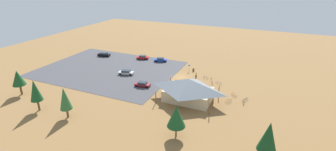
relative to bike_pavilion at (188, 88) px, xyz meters
name	(u,v)px	position (x,y,z in m)	size (l,w,h in m)	color
ground	(180,77)	(6.75, -12.60, -3.12)	(160.00, 160.00, 0.00)	olive
parking_lot_asphalt	(109,69)	(30.35, -9.58, -3.10)	(42.90, 32.64, 0.05)	#424247
bike_pavilion	(188,88)	(0.00, 0.00, 0.00)	(13.32, 9.37, 5.63)	#C6B28E
trash_bin	(193,70)	(4.67, -18.77, -2.67)	(0.60, 0.60, 0.90)	brown
lot_sign	(189,67)	(5.99, -18.33, -1.71)	(0.56, 0.08, 2.20)	#99999E
pine_mideast	(176,116)	(-2.65, 14.47, 1.27)	(3.46, 3.46, 6.50)	brown
pine_far_west	(18,78)	(39.88, 14.15, 1.40)	(3.17, 3.17, 6.49)	brown
pine_far_east	(65,99)	(21.04, 17.58, 1.36)	(2.54, 2.54, 6.97)	brown
pine_midwest	(35,91)	(29.16, 17.93, 1.78)	(2.60, 2.60, 7.37)	brown
pine_center	(268,137)	(-18.25, 15.52, 2.19)	(2.99, 2.99, 7.88)	brown
bicycle_orange_yard_left	(243,102)	(-12.65, -3.47, -2.73)	(0.71, 1.74, 0.87)	black
bicycle_blue_by_bin	(246,99)	(-13.00, -5.17, -2.76)	(0.89, 1.41, 0.83)	black
bicycle_silver_yard_right	(229,101)	(-9.36, -2.71, -2.72)	(1.31, 1.21, 0.92)	black
bicycle_red_front_row	(212,83)	(-3.20, -11.37, -2.74)	(0.73, 1.63, 0.89)	black
bicycle_purple_near_porch	(211,78)	(-2.15, -14.52, -2.75)	(0.48, 1.68, 0.86)	black
bicycle_teal_back_row	(219,83)	(-4.89, -12.00, -2.76)	(1.63, 0.67, 0.80)	black
bicycle_black_edge_south	(205,77)	(-0.42, -14.50, -2.77)	(1.70, 0.48, 0.81)	black
bicycle_yellow_mid_cluster	(234,95)	(-9.98, -6.42, -2.76)	(1.43, 0.98, 0.86)	black
car_silver_back_corner	(126,72)	(22.72, -7.83, -2.39)	(4.93, 2.96, 1.38)	#BCBCC1
car_red_end_stall	(143,57)	(25.26, -22.77, -2.41)	(4.67, 3.19, 1.32)	red
car_maroon_front_row	(142,84)	(13.90, -2.29, -2.42)	(4.43, 2.33, 1.31)	maroon
car_blue_far_end	(160,60)	(18.16, -22.85, -2.40)	(4.71, 3.18, 1.35)	#1E42B2
car_black_near_entry	(104,54)	(40.20, -19.78, -2.38)	(4.84, 2.52, 1.40)	black
visitor_crossing_yard	(196,75)	(2.42, -14.34, -2.27)	(0.37, 0.36, 1.64)	#2D3347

